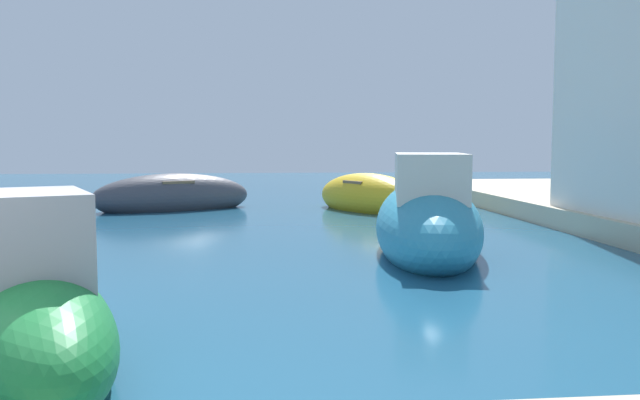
% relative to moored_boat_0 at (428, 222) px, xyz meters
% --- Properties ---
extents(quay_promenade, '(44.00, 32.00, 0.50)m').
position_rel_moored_boat_0_xyz_m(quay_promenade, '(-1.81, -6.68, -0.33)').
color(quay_promenade, beige).
rests_on(quay_promenade, ground).
extents(moored_boat_0, '(2.98, 5.93, 2.25)m').
position_rel_moored_boat_0_xyz_m(moored_boat_0, '(0.00, 0.00, 0.00)').
color(moored_boat_0, teal).
rests_on(moored_boat_0, ground).
extents(moored_boat_3, '(2.51, 3.76, 1.86)m').
position_rel_moored_boat_0_xyz_m(moored_boat_3, '(-5.22, -5.88, -0.11)').
color(moored_boat_3, '#197233').
rests_on(moored_boat_3, ground).
extents(moored_boat_4, '(3.53, 4.59, 1.47)m').
position_rel_moored_boat_0_xyz_m(moored_boat_4, '(0.24, 7.77, -0.17)').
color(moored_boat_4, gold).
rests_on(moored_boat_4, ground).
extents(moored_boat_7, '(5.14, 3.44, 1.44)m').
position_rel_moored_boat_0_xyz_m(moored_boat_7, '(-5.70, 8.68, -0.18)').
color(moored_boat_7, '#3F3F47').
rests_on(moored_boat_7, ground).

